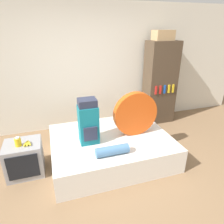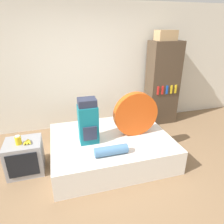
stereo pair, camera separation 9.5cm
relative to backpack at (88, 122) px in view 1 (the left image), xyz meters
The scene contains 11 objects.
ground_plane 1.02m from the backpack, 71.84° to the right, with size 16.00×16.00×0.00m, color #846647.
wall_back 1.57m from the backpack, 81.76° to the left, with size 8.00×0.05×2.60m.
bed 0.67m from the backpack, ahead, with size 1.96×1.52×0.41m.
backpack is the anchor object (origin of this frame).
tent_bag 0.80m from the backpack, ahead, with size 0.75×0.12×0.75m.
sleeping_roll 0.59m from the backpack, 61.75° to the right, with size 0.49×0.14×0.14m.
television 1.12m from the backpack, behind, with size 0.53×0.47×0.53m.
canister 1.05m from the backpack, behind, with size 0.09×0.09×0.14m.
banana_bunch 0.94m from the backpack, behind, with size 0.13×0.16×0.04m.
bookshelf 2.22m from the backpack, 31.02° to the left, with size 0.67×0.45×1.85m.
cardboard_box 2.51m from the backpack, 31.68° to the left, with size 0.41×0.29×0.21m.
Camera 1 is at (-0.71, -2.11, 2.13)m, focal length 32.00 mm.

